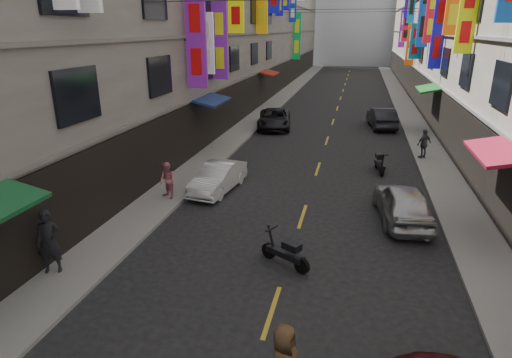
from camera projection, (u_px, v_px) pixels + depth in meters
The scene contains 14 objects.
sidewalk_left at pixel (272, 105), 39.68m from camera, with size 2.00×90.00×0.12m, color slate.
sidewalk_right at pixel (407, 110), 37.08m from camera, with size 2.00×90.00×0.12m, color slate.
haze_block at pixel (356, 5), 80.60m from camera, with size 18.00×8.00×22.00m, color silver.
street_awnings at pixel (301, 103), 23.00m from camera, with size 13.99×35.20×0.41m.
lane_markings at pixel (335, 114), 35.65m from camera, with size 0.12×80.20×0.01m.
scooter_crossing at pixel (286, 253), 12.83m from camera, with size 1.62×1.01×1.14m.
scooter_far_right at pixel (380, 163), 21.29m from camera, with size 0.59×1.80×1.14m.
car_left_mid at pixel (218, 177), 18.77m from camera, with size 1.31×3.75×1.24m, color silver.
car_left_far at pixel (274, 119), 30.63m from camera, with size 2.24×4.85×1.35m, color black.
car_right_mid at pixel (403, 203), 15.79m from camera, with size 1.67×4.16×1.42m, color #B0B0B5.
car_right_far at pixel (382, 118), 30.71m from camera, with size 1.54×4.42×1.46m, color #212228.
pedestrian_lnear at pixel (49, 242), 12.15m from camera, with size 0.70×0.64×1.91m, color black.
pedestrian_lfar at pixel (167, 180), 17.60m from camera, with size 0.75×0.51×1.54m, color #C46778.
pedestrian_rfar at pixel (424, 144), 23.09m from camera, with size 0.93×0.53×1.58m, color #4F4F51.
Camera 1 is at (1.71, 3.02, 6.81)m, focal length 30.00 mm.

